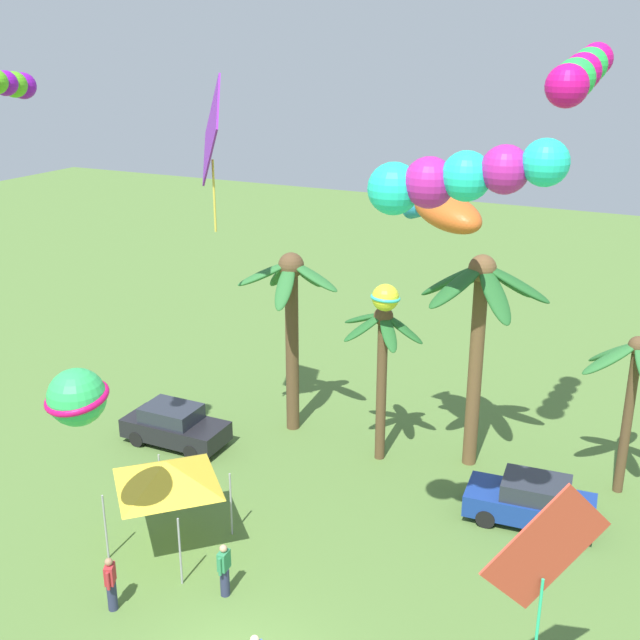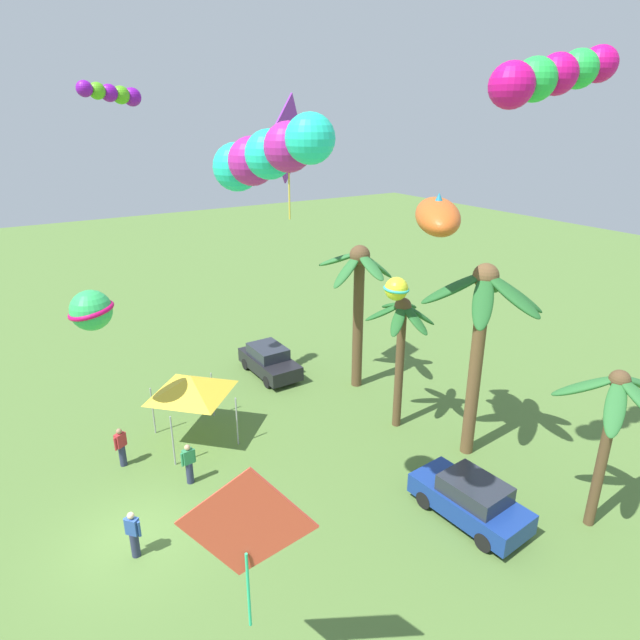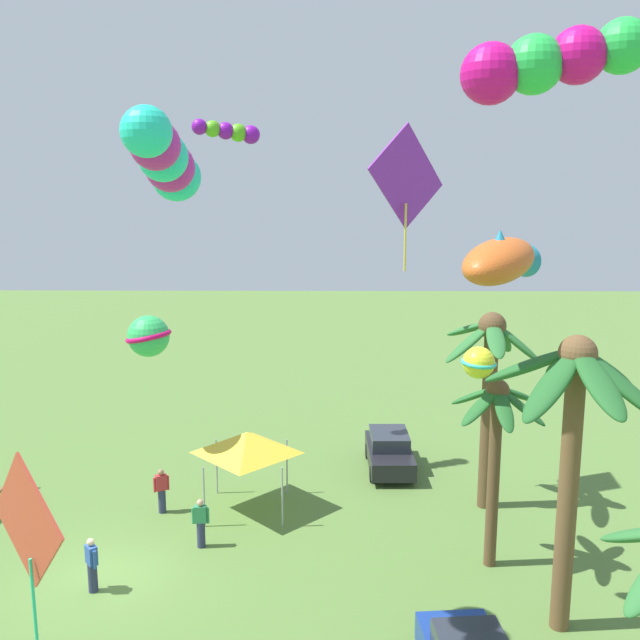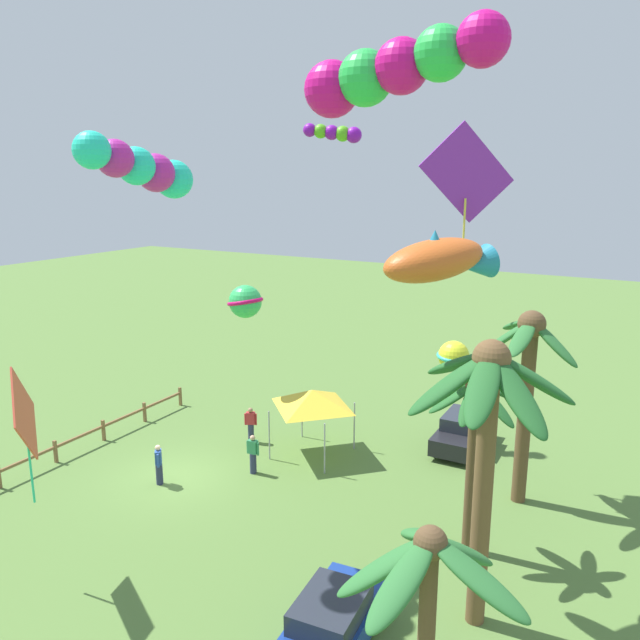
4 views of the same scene
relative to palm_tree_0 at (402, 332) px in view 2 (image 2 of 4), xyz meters
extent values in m
plane|color=#567A38|center=(0.92, -11.30, -4.30)|extent=(120.00, 120.00, 0.00)
cylinder|color=brown|center=(0.02, -0.02, -1.59)|extent=(0.36, 0.36, 5.41)
ellipsoid|color=#236028|center=(0.73, -0.01, 0.77)|extent=(1.53, 0.49, 1.03)
ellipsoid|color=#236028|center=(0.29, 0.60, 0.72)|extent=(1.01, 1.54, 1.13)
ellipsoid|color=#236028|center=(-0.37, 0.64, 0.89)|extent=(1.22, 1.63, 0.81)
ellipsoid|color=#236028|center=(-0.75, 0.09, 0.90)|extent=(1.67, 0.70, 0.80)
ellipsoid|color=#236028|center=(-0.46, -0.58, 0.81)|extent=(1.36, 1.50, 0.95)
ellipsoid|color=#236028|center=(0.44, -0.59, 0.77)|extent=(1.28, 1.50, 1.04)
sphere|color=brown|center=(0.02, -0.02, 1.11)|extent=(0.68, 0.68, 0.68)
cylinder|color=brown|center=(-3.90, 0.69, -1.02)|extent=(0.50, 0.50, 6.55)
ellipsoid|color=#2D7033|center=(-2.93, 0.60, 1.97)|extent=(2.09, 0.79, 1.04)
ellipsoid|color=#2D7033|center=(-3.71, 1.49, 1.71)|extent=(0.99, 1.89, 1.52)
ellipsoid|color=#2D7033|center=(-4.57, 1.16, 1.71)|extent=(1.81, 1.51, 1.53)
ellipsoid|color=#2D7033|center=(-4.67, 0.08, 1.99)|extent=(1.98, 1.75, 0.99)
ellipsoid|color=#2D7033|center=(-3.73, -0.10, 1.70)|extent=(0.95, 1.87, 1.53)
sphere|color=brown|center=(-3.90, 0.69, 2.25)|extent=(0.95, 0.95, 0.95)
cylinder|color=brown|center=(8.03, 1.41, -1.69)|extent=(0.32, 0.32, 5.22)
ellipsoid|color=#2D7033|center=(8.20, 2.32, 0.62)|extent=(0.91, 2.00, 0.97)
ellipsoid|color=#2D7033|center=(7.29, 1.78, 0.44)|extent=(1.84, 1.28, 1.32)
ellipsoid|color=#2D7033|center=(7.30, 0.93, 0.52)|extent=(1.86, 1.50, 1.16)
ellipsoid|color=#2D7033|center=(8.41, 0.70, 0.42)|extent=(1.33, 1.81, 1.35)
sphere|color=brown|center=(8.03, 1.41, 0.92)|extent=(0.61, 0.61, 0.61)
cylinder|color=brown|center=(3.02, 1.07, -0.70)|extent=(0.49, 0.49, 7.20)
ellipsoid|color=#236028|center=(4.13, 1.17, 2.49)|extent=(2.41, 0.92, 1.34)
ellipsoid|color=#236028|center=(3.69, 1.85, 2.34)|extent=(1.98, 2.14, 1.62)
ellipsoid|color=#236028|center=(2.49, 1.98, 2.38)|extent=(1.73, 2.31, 1.55)
ellipsoid|color=#236028|center=(1.98, 1.11, 2.35)|extent=(2.27, 0.79, 1.59)
ellipsoid|color=#236028|center=(2.46, 0.11, 2.47)|extent=(1.79, 2.37, 1.37)
ellipsoid|color=#236028|center=(3.67, 0.29, 2.32)|extent=(1.94, 2.13, 1.66)
sphere|color=brown|center=(3.02, 1.07, 2.90)|extent=(0.92, 0.92, 0.92)
cube|color=black|center=(-7.19, -2.41, -3.70)|extent=(3.92, 1.76, 0.70)
cube|color=#282D38|center=(-7.34, -2.41, -3.07)|extent=(2.05, 1.52, 0.56)
cylinder|color=black|center=(-6.00, -1.61, -4.00)|extent=(0.60, 0.19, 0.60)
cylinder|color=black|center=(-5.97, -3.17, -4.00)|extent=(0.60, 0.19, 0.60)
cylinder|color=black|center=(-8.41, -1.64, -4.00)|extent=(0.60, 0.19, 0.60)
cylinder|color=black|center=(-8.39, -3.21, -4.00)|extent=(0.60, 0.19, 0.60)
cube|color=navy|center=(5.73, -1.73, -3.70)|extent=(4.03, 2.04, 0.70)
cube|color=#282D38|center=(5.88, -1.71, -3.07)|extent=(2.15, 1.67, 0.56)
cylinder|color=black|center=(4.59, -2.61, -4.00)|extent=(0.61, 0.23, 0.60)
cylinder|color=black|center=(4.45, -1.05, -4.00)|extent=(0.61, 0.23, 0.60)
cylinder|color=black|center=(7.00, -2.40, -4.00)|extent=(0.61, 0.23, 0.60)
cylinder|color=black|center=(6.86, -0.84, -4.00)|extent=(0.61, 0.23, 0.60)
cylinder|color=#2D3351|center=(-0.91, -8.86, -3.88)|extent=(0.26, 0.26, 0.84)
cube|color=#338956|center=(-0.91, -8.86, -3.19)|extent=(0.26, 0.40, 0.54)
sphere|color=tan|center=(-0.91, -8.86, -2.81)|extent=(0.21, 0.21, 0.21)
cylinder|color=#338956|center=(-0.93, -8.63, -3.24)|extent=(0.09, 0.09, 0.52)
cylinder|color=#338956|center=(-0.89, -9.09, -3.24)|extent=(0.09, 0.09, 0.52)
cylinder|color=#2D3351|center=(-3.27, -10.66, -3.88)|extent=(0.26, 0.26, 0.84)
cube|color=#B72D33|center=(-3.27, -10.66, -3.19)|extent=(0.38, 0.44, 0.54)
sphere|color=#A37556|center=(-3.27, -10.66, -2.81)|extent=(0.21, 0.21, 0.21)
cylinder|color=#B72D33|center=(-3.37, -10.46, -3.24)|extent=(0.09, 0.09, 0.52)
cylinder|color=#B72D33|center=(-3.17, -10.87, -3.24)|extent=(0.09, 0.09, 0.52)
cylinder|color=#2D3351|center=(1.58, -11.44, -3.88)|extent=(0.26, 0.26, 0.84)
cube|color=#2D519E|center=(1.58, -11.44, -3.19)|extent=(0.44, 0.42, 0.54)
sphere|color=beige|center=(1.58, -11.44, -2.81)|extent=(0.21, 0.21, 0.21)
cylinder|color=#2D519E|center=(1.75, -11.29, -3.24)|extent=(0.09, 0.09, 0.52)
cylinder|color=#2D519E|center=(1.40, -11.59, -3.24)|extent=(0.09, 0.09, 0.52)
cylinder|color=#9E9EA3|center=(-4.85, -8.99, -3.25)|extent=(0.06, 0.06, 2.10)
cylinder|color=#9E9EA3|center=(-2.25, -8.99, -3.25)|extent=(0.06, 0.06, 2.10)
cylinder|color=#9E9EA3|center=(-4.85, -6.39, -3.25)|extent=(0.06, 0.06, 2.10)
cylinder|color=#9E9EA3|center=(-2.25, -6.39, -3.25)|extent=(0.06, 0.06, 2.10)
pyramid|color=yellow|center=(-3.55, -7.69, -1.82)|extent=(2.86, 2.86, 0.75)
sphere|color=purple|center=(-7.25, -7.77, 8.82)|extent=(0.68, 0.68, 0.68)
sphere|color=#57BB1E|center=(-7.09, -8.22, 8.88)|extent=(0.66, 0.66, 0.66)
sphere|color=purple|center=(-6.92, -8.67, 8.94)|extent=(0.63, 0.63, 0.63)
sphere|color=#57BB1E|center=(-6.76, -9.11, 8.99)|extent=(0.60, 0.60, 0.60)
sphere|color=purple|center=(-6.59, -9.56, 9.05)|extent=(0.58, 0.58, 0.58)
sphere|color=#22E1BD|center=(3.39, -8.29, 7.03)|extent=(1.11, 1.11, 1.11)
sphere|color=#C02399|center=(4.14, -8.25, 7.21)|extent=(1.06, 1.06, 1.06)
sphere|color=#22E1BD|center=(4.90, -8.21, 7.39)|extent=(1.02, 1.02, 1.02)
sphere|color=#C02399|center=(5.65, -8.17, 7.57)|extent=(0.98, 0.98, 0.98)
sphere|color=#22E1BD|center=(6.41, -8.13, 7.74)|extent=(0.93, 0.93, 0.93)
ellipsoid|color=#D85F22|center=(2.26, -0.72, 5.04)|extent=(3.28, 2.92, 1.42)
cone|color=teal|center=(1.21, 0.03, 4.87)|extent=(1.37, 1.35, 1.03)
cone|color=teal|center=(2.26, -0.72, 5.51)|extent=(0.81, 0.81, 0.59)
cube|color=#DE4733|center=(7.51, -10.33, 0.79)|extent=(2.06, 2.16, 2.91)
cylinder|color=#2FD895|center=(7.51, -10.33, -0.88)|extent=(0.06, 0.06, 1.91)
cube|color=purple|center=(-5.17, -2.19, 7.22)|extent=(2.35, 2.86, 3.58)
cylinder|color=yellow|center=(-5.17, -2.19, 5.15)|extent=(0.08, 0.08, 2.37)
sphere|color=#DF0F80|center=(5.62, -1.87, 8.84)|extent=(1.13, 1.13, 1.13)
sphere|color=green|center=(5.68, -1.10, 8.99)|extent=(1.09, 1.09, 1.09)
sphere|color=#DF0F80|center=(5.73, -0.32, 9.14)|extent=(1.04, 1.04, 1.04)
sphere|color=green|center=(5.79, 0.46, 9.29)|extent=(1.00, 1.00, 1.00)
sphere|color=#DF0F80|center=(5.85, 1.23, 9.44)|extent=(0.95, 0.95, 0.95)
sphere|color=#32C15E|center=(-3.47, -10.92, 1.95)|extent=(1.40, 1.40, 1.40)
torus|color=#CD0D5D|center=(-3.47, -10.92, 1.95)|extent=(1.83, 1.84, 0.46)
sphere|color=yellow|center=(0.32, -0.67, 2.01)|extent=(0.90, 0.90, 0.90)
torus|color=#36CFBB|center=(0.32, -0.67, 2.01)|extent=(1.41, 1.41, 0.20)
camera|label=1|loc=(9.26, -23.74, 9.94)|focal=44.49mm
camera|label=2|loc=(15.27, -13.50, 8.11)|focal=30.21mm
camera|label=3|loc=(18.95, -4.88, 6.64)|focal=38.42mm
camera|label=4|loc=(17.31, 4.46, 7.13)|focal=34.77mm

